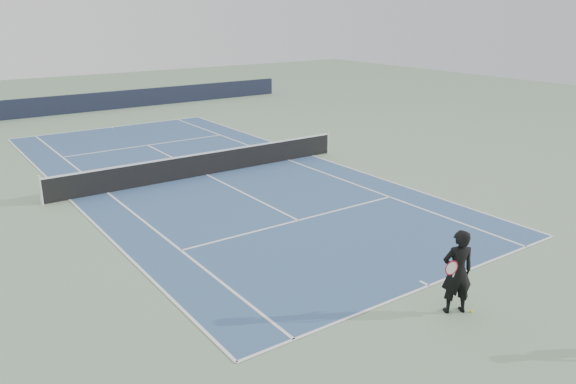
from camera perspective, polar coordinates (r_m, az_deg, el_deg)
ground at (r=23.34m, az=-8.26°, el=1.72°), size 80.00×80.00×0.00m
court_surface at (r=23.34m, az=-8.26°, el=1.74°), size 10.97×23.77×0.01m
tennis_net at (r=23.20m, az=-8.31°, el=2.92°), size 12.90×0.10×1.07m
windscreen_far at (r=39.68m, az=-20.34°, el=8.45°), size 30.00×0.25×1.20m
tennis_player at (r=13.07m, az=16.82°, el=-7.75°), size 0.90×0.80×1.98m
tennis_ball at (r=13.57m, az=18.09°, el=-11.42°), size 0.07×0.07×0.07m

